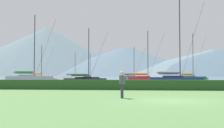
{
  "coord_description": "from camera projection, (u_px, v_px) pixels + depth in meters",
  "views": [
    {
      "loc": [
        -1.74,
        -15.17,
        1.4
      ],
      "look_at": [
        -8.14,
        45.49,
        3.92
      ],
      "focal_mm": 43.51,
      "sensor_mm": 36.0,
      "label": 1
    }
  ],
  "objects": [
    {
      "name": "ground_plane",
      "position": [
        173.0,
        101.0,
        14.83
      ],
      "size": [
        1000.0,
        1000.0,
        0.0
      ],
      "primitive_type": "plane",
      "color": "#517A42"
    },
    {
      "name": "harbor_water",
      "position": [
        144.0,
        78.0,
        150.96
      ],
      "size": [
        320.0,
        246.0,
        0.0
      ],
      "primitive_type": "cube",
      "color": "slate",
      "rests_on": "ground_plane"
    },
    {
      "name": "hedge_line",
      "position": [
        159.0,
        85.0,
        25.78
      ],
      "size": [
        80.0,
        1.2,
        0.95
      ],
      "primitive_type": "cube",
      "color": "#284C23",
      "rests_on": "ground_plane"
    },
    {
      "name": "sailboat_slip_2",
      "position": [
        89.0,
        78.0,
        75.17
      ],
      "size": [
        6.85,
        2.98,
        7.37
      ],
      "rotation": [
        0.0,
        0.0,
        0.18
      ],
      "color": "black",
      "rests_on": "harbor_water"
    },
    {
      "name": "sailboat_slip_3",
      "position": [
        191.0,
        78.0,
        66.1
      ],
      "size": [
        8.19,
        3.3,
        11.75
      ],
      "rotation": [
        0.0,
        0.0,
        0.13
      ],
      "color": "#236B38",
      "rests_on": "harbor_water"
    },
    {
      "name": "sailboat_slip_4",
      "position": [
        31.0,
        79.0,
        48.74
      ],
      "size": [
        9.42,
        4.74,
        12.38
      ],
      "rotation": [
        0.0,
        0.0,
        0.26
      ],
      "color": "#9E9EA3",
      "rests_on": "harbor_water"
    },
    {
      "name": "sailboat_slip_5",
      "position": [
        177.0,
        80.0,
        37.41
      ],
      "size": [
        8.28,
        2.46,
        12.2
      ],
      "rotation": [
        0.0,
        0.0,
        -0.0
      ],
      "color": "navy",
      "rests_on": "harbor_water"
    },
    {
      "name": "sailboat_slip_6",
      "position": [
        132.0,
        78.0,
        81.92
      ],
      "size": [
        8.38,
        2.65,
        10.08
      ],
      "rotation": [
        0.0,
        0.0,
        0.03
      ],
      "color": "#19707A",
      "rests_on": "harbor_water"
    },
    {
      "name": "sailboat_slip_7",
      "position": [
        74.0,
        78.0,
        88.32
      ],
      "size": [
        7.95,
        2.89,
        8.9
      ],
      "rotation": [
        0.0,
        0.0,
        0.09
      ],
      "color": "white",
      "rests_on": "harbor_water"
    },
    {
      "name": "sailboat_slip_8",
      "position": [
        40.0,
        78.0,
        78.4
      ],
      "size": [
        9.07,
        3.65,
        10.02
      ],
      "rotation": [
        0.0,
        0.0,
        0.14
      ],
      "color": "gold",
      "rests_on": "harbor_water"
    },
    {
      "name": "sailboat_slip_9",
      "position": [
        146.0,
        79.0,
        50.36
      ],
      "size": [
        7.87,
        3.26,
        9.73
      ],
      "rotation": [
        0.0,
        0.0,
        0.15
      ],
      "color": "red",
      "rests_on": "harbor_water"
    },
    {
      "name": "sailboat_slip_10",
      "position": [
        86.0,
        81.0,
        39.43
      ],
      "size": [
        7.12,
        3.47,
        8.3
      ],
      "rotation": [
        0.0,
        0.0,
        0.24
      ],
      "color": "black",
      "rests_on": "harbor_water"
    },
    {
      "name": "person_standing_walker",
      "position": [
        122.0,
        82.0,
        16.55
      ],
      "size": [
        0.36,
        0.57,
        1.65
      ],
      "rotation": [
        0.0,
        0.0,
        -0.13
      ],
      "color": "#2D3347",
      "rests_on": "ground_plane"
    },
    {
      "name": "distant_hill_west_ridge",
      "position": [
        47.0,
        52.0,
        447.34
      ],
      "size": [
        309.19,
        309.19,
        80.78
      ],
      "primitive_type": "cone",
      "color": "slate",
      "rests_on": "ground_plane"
    },
    {
      "name": "distant_hill_east_ridge",
      "position": [
        126.0,
        61.0,
        392.79
      ],
      "size": [
        250.38,
        250.38,
        43.32
      ],
      "primitive_type": "cone",
      "color": "#4C6070",
      "rests_on": "ground_plane"
    },
    {
      "name": "distant_hill_far_shoulder",
      "position": [
        212.0,
        63.0,
        353.76
      ],
      "size": [
        293.83,
        293.83,
        35.08
      ],
      "primitive_type": "cone",
      "color": "slate",
      "rests_on": "ground_plane"
    }
  ]
}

